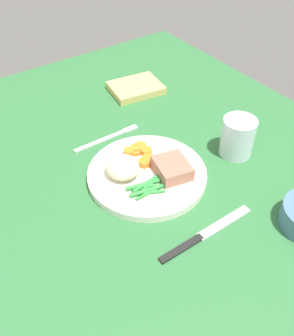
{
  "coord_description": "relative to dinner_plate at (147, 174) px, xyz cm",
  "views": [
    {
      "loc": [
        44.44,
        -35.93,
        56.05
      ],
      "look_at": [
        -1.96,
        -3.28,
        4.6
      ],
      "focal_mm": 40.61,
      "sensor_mm": 36.0,
      "label": 1
    }
  ],
  "objects": [
    {
      "name": "meat_portion",
      "position": [
        3.29,
        3.84,
        2.2
      ],
      "size": [
        8.56,
        7.73,
        2.8
      ],
      "primitive_type": "cube",
      "rotation": [
        0.0,
        0.0,
        -0.22
      ],
      "color": "#A86B56",
      "rests_on": "dinner_plate"
    },
    {
      "name": "fork",
      "position": [
        -15.89,
        -0.26,
        -0.6
      ],
      "size": [
        1.44,
        16.6,
        0.4
      ],
      "rotation": [
        0.0,
        0.0,
        -0.02
      ],
      "color": "silver",
      "rests_on": "dining_table"
    },
    {
      "name": "mashed_potatoes",
      "position": [
        -2.2,
        -4.39,
        2.67
      ],
      "size": [
        7.19,
        6.7,
        3.74
      ],
      "primitive_type": "ellipsoid",
      "color": "beige",
      "rests_on": "dinner_plate"
    },
    {
      "name": "dinner_plate",
      "position": [
        0.0,
        0.0,
        0.0
      ],
      "size": [
        24.4,
        24.4,
        1.6
      ],
      "primitive_type": "cylinder",
      "color": "white",
      "rests_on": "dining_table"
    },
    {
      "name": "carrot_slices",
      "position": [
        -5.04,
        1.93,
        1.32
      ],
      "size": [
        7.6,
        6.02,
        1.21
      ],
      "color": "orange",
      "rests_on": "dinner_plate"
    },
    {
      "name": "green_beans",
      "position": [
        4.01,
        -2.68,
        1.19
      ],
      "size": [
        5.41,
        8.83,
        0.89
      ],
      "color": "#2D8C38",
      "rests_on": "dinner_plate"
    },
    {
      "name": "dining_table",
      "position": [
        1.96,
        3.28,
        -1.8
      ],
      "size": [
        120.0,
        90.0,
        2.0
      ],
      "color": "#2D6B38",
      "rests_on": "ground"
    },
    {
      "name": "napkin",
      "position": [
        -29.78,
        17.21,
        0.15
      ],
      "size": [
        12.35,
        14.82,
        1.9
      ],
      "primitive_type": "cube",
      "rotation": [
        0.0,
        0.0,
        -0.15
      ],
      "color": "#DBBC6B",
      "rests_on": "dining_table"
    },
    {
      "name": "knife",
      "position": [
        18.05,
        -0.29,
        -0.6
      ],
      "size": [
        1.7,
        20.5,
        0.64
      ],
      "rotation": [
        0.0,
        0.0,
        0.04
      ],
      "color": "black",
      "rests_on": "dining_table"
    },
    {
      "name": "water_glass",
      "position": [
        4.63,
        20.51,
        2.94
      ],
      "size": [
        7.2,
        7.2,
        8.65
      ],
      "color": "silver",
      "rests_on": "dining_table"
    }
  ]
}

